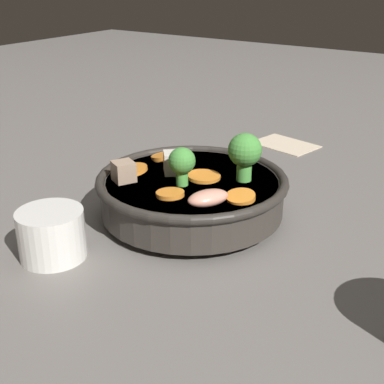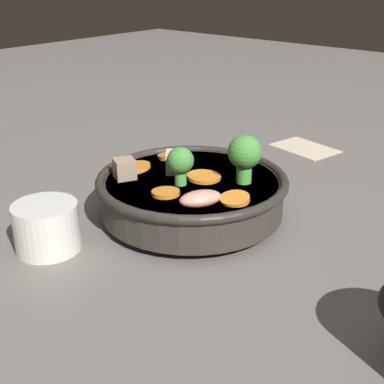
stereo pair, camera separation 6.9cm
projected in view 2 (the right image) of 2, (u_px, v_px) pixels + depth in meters
ground_plane at (192, 217)px, 0.71m from camera, size 3.00×3.00×0.00m
stirfry_bowl at (192, 190)px, 0.69m from camera, size 0.25×0.25×0.12m
tea_cup at (47, 227)px, 0.62m from camera, size 0.08×0.08×0.06m
napkin at (305, 148)px, 0.96m from camera, size 0.12×0.10×0.00m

